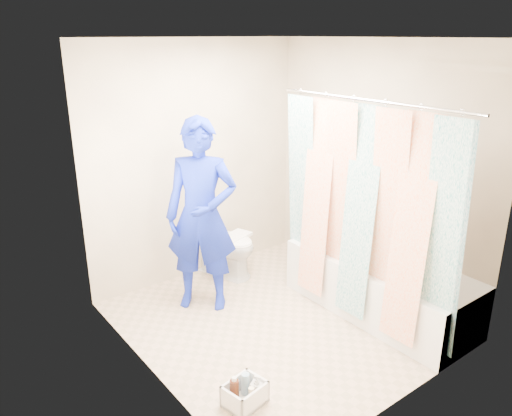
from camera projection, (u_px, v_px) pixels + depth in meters
floor at (277, 321)px, 4.45m from camera, size 2.60×2.60×0.00m
ceiling at (282, 38)px, 3.66m from camera, size 2.40×2.60×0.02m
wall_back at (196, 162)px, 5.03m from camera, size 2.40×0.02×2.40m
wall_front at (414, 244)px, 3.08m from camera, size 2.40×0.02×2.40m
wall_left at (143, 226)px, 3.37m from camera, size 0.02×2.60×2.40m
wall_right at (376, 170)px, 4.75m from camera, size 0.02×2.60×2.40m
bathtub at (379, 285)px, 4.54m from camera, size 0.70×1.75×0.50m
curtain_rod at (369, 100)px, 3.79m from camera, size 0.02×1.90×0.02m
shower_curtain at (361, 215)px, 4.10m from camera, size 0.06×1.75×1.80m
toilet at (224, 241)px, 5.23m from camera, size 0.61×0.81×0.73m
tank_lid at (233, 238)px, 5.15m from camera, size 0.49×0.32×0.03m
tank_internals at (206, 207)px, 5.19m from camera, size 0.17×0.08×0.24m
plumber at (201, 216)px, 4.46m from camera, size 0.76×0.75×1.77m
cleaning_caddy at (246, 394)px, 3.44m from camera, size 0.31×0.26×0.21m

